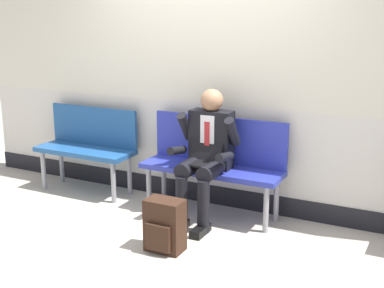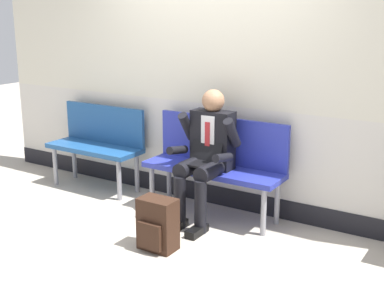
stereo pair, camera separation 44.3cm
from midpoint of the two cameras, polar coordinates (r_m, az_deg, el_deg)
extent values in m
plane|color=#B2A899|center=(4.98, 0.88, -8.51)|extent=(18.00, 18.00, 0.00)
cube|color=beige|center=(5.33, 4.59, 0.00)|extent=(5.60, 0.12, 0.84)
cube|color=black|center=(5.48, 4.48, -5.26)|extent=(5.60, 0.14, 0.20)
cube|color=#28339E|center=(4.98, 4.81, -2.89)|extent=(1.38, 0.42, 0.05)
cube|color=#28339E|center=(5.06, 5.81, 0.37)|extent=(1.38, 0.04, 0.46)
cylinder|color=gray|center=(5.23, -1.97, -4.80)|extent=(0.05, 0.05, 0.44)
cylinder|color=gray|center=(5.47, -0.20, -3.92)|extent=(0.05, 0.05, 0.44)
cylinder|color=gray|center=(4.70, 10.55, -7.36)|extent=(0.05, 0.05, 0.44)
cylinder|color=gray|center=(4.96, 11.85, -6.22)|extent=(0.05, 0.05, 0.44)
cube|color=navy|center=(5.80, -8.51, -0.48)|extent=(1.10, 0.42, 0.05)
cube|color=navy|center=(5.87, -7.45, 2.15)|extent=(1.10, 0.04, 0.43)
cylinder|color=gray|center=(6.07, -12.71, -2.40)|extent=(0.05, 0.05, 0.44)
cylinder|color=gray|center=(6.27, -10.79, -1.73)|extent=(0.05, 0.05, 0.44)
cylinder|color=gray|center=(5.47, -5.69, -3.98)|extent=(0.05, 0.05, 0.44)
cylinder|color=gray|center=(5.70, -3.84, -3.18)|extent=(0.05, 0.05, 0.44)
cylinder|color=black|center=(4.83, 2.51, -2.53)|extent=(0.15, 0.40, 0.15)
cylinder|color=black|center=(4.77, 1.33, -6.42)|extent=(0.11, 0.11, 0.49)
cube|color=black|center=(4.80, 0.95, -8.98)|extent=(0.10, 0.26, 0.07)
cylinder|color=black|center=(4.73, 4.83, -2.94)|extent=(0.15, 0.40, 0.15)
cylinder|color=black|center=(4.67, 3.67, -6.93)|extent=(0.11, 0.11, 0.49)
cube|color=black|center=(4.70, 3.27, -9.53)|extent=(0.10, 0.26, 0.07)
cube|color=black|center=(4.90, 4.88, 0.46)|extent=(0.40, 0.18, 0.55)
cube|color=silver|center=(4.80, 4.37, 0.81)|extent=(0.14, 0.01, 0.38)
cube|color=#B22328|center=(4.80, 4.32, 0.44)|extent=(0.05, 0.01, 0.33)
sphere|color=#9E7051|center=(4.82, 4.98, 4.72)|extent=(0.21, 0.21, 0.21)
cylinder|color=black|center=(4.92, 2.05, 1.90)|extent=(0.09, 0.25, 0.30)
cylinder|color=black|center=(4.83, 1.02, -0.70)|extent=(0.08, 0.27, 0.12)
cylinder|color=black|center=(4.71, 7.11, 1.20)|extent=(0.09, 0.25, 0.30)
cylinder|color=black|center=(4.61, 6.13, -1.54)|extent=(0.08, 0.27, 0.12)
cube|color=black|center=(4.74, 3.49, -2.19)|extent=(0.32, 0.22, 0.02)
cube|color=black|center=(4.82, 4.26, -0.56)|extent=(0.32, 0.08, 0.21)
cube|color=#331E14|center=(4.37, -0.82, -8.79)|extent=(0.31, 0.19, 0.44)
cube|color=#331E14|center=(4.31, -1.69, -10.12)|extent=(0.22, 0.04, 0.22)
camera|label=1|loc=(0.22, -87.34, 0.69)|focal=48.79mm
camera|label=2|loc=(0.22, 92.66, -0.69)|focal=48.79mm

